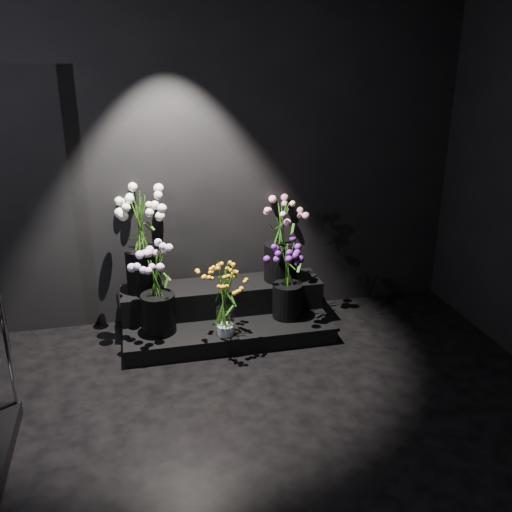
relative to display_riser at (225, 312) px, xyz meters
name	(u,v)px	position (x,y,z in m)	size (l,w,h in m)	color
floor	(280,472)	(0.01, -1.68, -0.15)	(4.00, 4.00, 0.00)	black
wall_back	(215,149)	(0.01, 0.32, 1.25)	(4.00, 4.00, 0.00)	black
display_riser	(225,312)	(0.00, 0.00, 0.00)	(1.60, 0.71, 0.36)	black
bouquet_orange_bells	(225,299)	(-0.05, -0.33, 0.27)	(0.35, 0.35, 0.56)	white
bouquet_lilac	(157,285)	(-0.53, -0.17, 0.37)	(0.49, 0.49, 0.66)	black
bouquet_purple	(288,276)	(0.48, -0.15, 0.33)	(0.40, 0.40, 0.61)	black
bouquet_cream_roses	(141,235)	(-0.61, 0.12, 0.66)	(0.45, 0.45, 0.78)	black
bouquet_pink_roses	(281,237)	(0.48, 0.08, 0.57)	(0.46, 0.46, 0.65)	black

